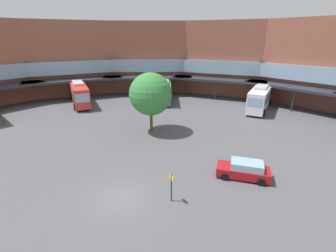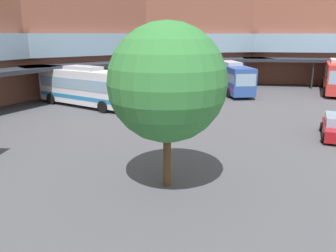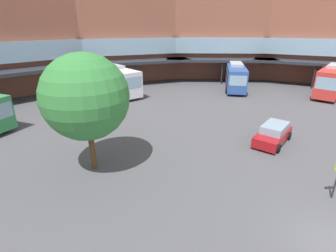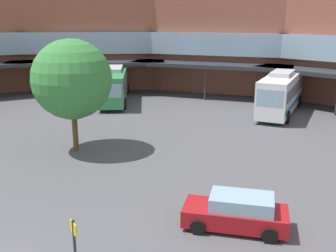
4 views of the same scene
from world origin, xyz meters
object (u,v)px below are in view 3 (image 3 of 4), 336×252
bus_1 (235,75)px  parked_car (273,134)px  bus_0 (113,79)px  bus_5 (333,79)px  plaza_tree (86,97)px

bus_1 → parked_car: bearing=5.6°
bus_0 → bus_5: (20.89, -21.26, 0.05)m
bus_0 → plaza_tree: bearing=-32.4°
parked_car → bus_1: bearing=-146.4°
parked_car → bus_5: bearing=176.5°
bus_5 → plaza_tree: bearing=-15.3°
bus_0 → bus_1: bus_0 is taller
bus_1 → parked_car: bus_1 is taller
plaza_tree → bus_0: bearing=52.4°
bus_0 → bus_5: bearing=49.7°
bus_0 → bus_1: 17.89m
bus_1 → plaza_tree: size_ratio=1.49×
bus_1 → plaza_tree: (-27.08, -5.94, 2.95)m
parked_car → bus_0: bearing=-96.4°
bus_0 → parked_car: (0.05, -22.34, -1.24)m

